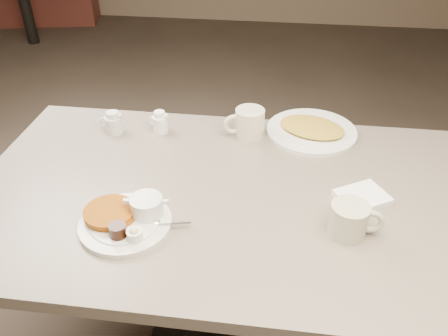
# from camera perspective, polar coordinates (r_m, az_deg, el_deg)

# --- Properties ---
(diner_table) EXTENTS (1.50, 0.90, 0.75)m
(diner_table) POSITION_cam_1_polar(r_m,az_deg,el_deg) (1.46, -0.10, -8.17)
(diner_table) COLOR slate
(diner_table) RESTS_ON ground
(main_plate) EXTENTS (0.31, 0.27, 0.07)m
(main_plate) POSITION_cam_1_polar(r_m,az_deg,el_deg) (1.25, -11.95, -6.05)
(main_plate) COLOR silver
(main_plate) RESTS_ON diner_table
(coffee_mug_near) EXTENTS (0.14, 0.10, 0.09)m
(coffee_mug_near) POSITION_cam_1_polar(r_m,az_deg,el_deg) (1.23, 15.44, -6.17)
(coffee_mug_near) COLOR #BCBA9F
(coffee_mug_near) RESTS_ON diner_table
(napkin) EXTENTS (0.17, 0.16, 0.02)m
(napkin) POSITION_cam_1_polar(r_m,az_deg,el_deg) (1.37, 16.83, -3.48)
(napkin) COLOR white
(napkin) RESTS_ON diner_table
(coffee_mug_far) EXTENTS (0.15, 0.13, 0.10)m
(coffee_mug_far) POSITION_cam_1_polar(r_m,az_deg,el_deg) (1.59, 3.06, 5.62)
(coffee_mug_far) COLOR beige
(coffee_mug_far) RESTS_ON diner_table
(creamer_left) EXTENTS (0.09, 0.08, 0.08)m
(creamer_left) POSITION_cam_1_polar(r_m,az_deg,el_deg) (1.66, -13.61, 5.46)
(creamer_left) COLOR silver
(creamer_left) RESTS_ON diner_table
(creamer_right) EXTENTS (0.08, 0.06, 0.08)m
(creamer_right) POSITION_cam_1_polar(r_m,az_deg,el_deg) (1.63, -7.98, 5.61)
(creamer_right) COLOR white
(creamer_right) RESTS_ON diner_table
(hash_plate) EXTENTS (0.41, 0.41, 0.04)m
(hash_plate) POSITION_cam_1_polar(r_m,az_deg,el_deg) (1.65, 10.85, 4.69)
(hash_plate) COLOR silver
(hash_plate) RESTS_ON diner_table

